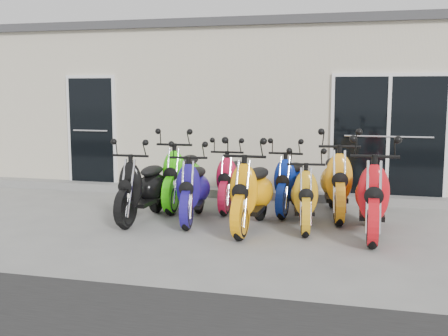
{
  "coord_description": "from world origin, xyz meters",
  "views": [
    {
      "loc": [
        2.32,
        -8.17,
        2.01
      ],
      "look_at": [
        0.0,
        0.6,
        0.75
      ],
      "focal_mm": 45.0,
      "sensor_mm": 36.0,
      "label": 1
    }
  ],
  "objects_px": {
    "scooter_front_black": "(142,179)",
    "scooter_front_orange_a": "(252,182)",
    "scooter_front_orange_b": "(305,187)",
    "scooter_back_blue": "(290,174)",
    "scooter_front_blue": "(193,180)",
    "scooter_back_red": "(232,172)",
    "scooter_back_green": "(182,167)",
    "scooter_back_yellow": "(337,172)",
    "scooter_front_red": "(373,185)"
  },
  "relations": [
    {
      "from": "scooter_front_black",
      "to": "scooter_front_orange_a",
      "type": "bearing_deg",
      "value": -3.84
    },
    {
      "from": "scooter_front_orange_b",
      "to": "scooter_back_blue",
      "type": "distance_m",
      "value": 1.07
    },
    {
      "from": "scooter_back_blue",
      "to": "scooter_front_orange_a",
      "type": "bearing_deg",
      "value": -102.45
    },
    {
      "from": "scooter_front_black",
      "to": "scooter_front_blue",
      "type": "relative_size",
      "value": 1.02
    },
    {
      "from": "scooter_back_red",
      "to": "scooter_front_black",
      "type": "bearing_deg",
      "value": -136.23
    },
    {
      "from": "scooter_front_blue",
      "to": "scooter_front_orange_a",
      "type": "distance_m",
      "value": 1.02
    },
    {
      "from": "scooter_back_green",
      "to": "scooter_back_red",
      "type": "distance_m",
      "value": 0.86
    },
    {
      "from": "scooter_back_yellow",
      "to": "scooter_back_green",
      "type": "bearing_deg",
      "value": 171.5
    },
    {
      "from": "scooter_front_black",
      "to": "scooter_front_orange_b",
      "type": "distance_m",
      "value": 2.49
    },
    {
      "from": "scooter_front_orange_b",
      "to": "scooter_back_red",
      "type": "bearing_deg",
      "value": 134.42
    },
    {
      "from": "scooter_front_black",
      "to": "scooter_front_blue",
      "type": "xyz_separation_m",
      "value": [
        0.78,
        0.14,
        -0.01
      ]
    },
    {
      "from": "scooter_front_orange_a",
      "to": "scooter_front_red",
      "type": "bearing_deg",
      "value": 4.09
    },
    {
      "from": "scooter_front_blue",
      "to": "scooter_front_orange_b",
      "type": "bearing_deg",
      "value": -7.59
    },
    {
      "from": "scooter_front_orange_b",
      "to": "scooter_front_red",
      "type": "relative_size",
      "value": 0.85
    },
    {
      "from": "scooter_front_orange_b",
      "to": "scooter_back_yellow",
      "type": "bearing_deg",
      "value": 56.87
    },
    {
      "from": "scooter_front_black",
      "to": "scooter_back_yellow",
      "type": "relative_size",
      "value": 0.9
    },
    {
      "from": "scooter_front_red",
      "to": "scooter_back_green",
      "type": "height_order",
      "value": "scooter_front_red"
    },
    {
      "from": "scooter_back_blue",
      "to": "scooter_back_yellow",
      "type": "height_order",
      "value": "scooter_back_yellow"
    },
    {
      "from": "scooter_front_blue",
      "to": "scooter_back_green",
      "type": "height_order",
      "value": "scooter_back_green"
    },
    {
      "from": "scooter_front_orange_a",
      "to": "scooter_back_red",
      "type": "bearing_deg",
      "value": 116.8
    },
    {
      "from": "scooter_front_black",
      "to": "scooter_back_yellow",
      "type": "distance_m",
      "value": 3.07
    },
    {
      "from": "scooter_back_red",
      "to": "scooter_front_red",
      "type": "bearing_deg",
      "value": -30.82
    },
    {
      "from": "scooter_front_black",
      "to": "scooter_back_yellow",
      "type": "height_order",
      "value": "scooter_back_yellow"
    },
    {
      "from": "scooter_back_green",
      "to": "scooter_back_yellow",
      "type": "distance_m",
      "value": 2.6
    },
    {
      "from": "scooter_back_red",
      "to": "scooter_back_blue",
      "type": "distance_m",
      "value": 0.99
    },
    {
      "from": "scooter_back_red",
      "to": "scooter_front_orange_b",
      "type": "bearing_deg",
      "value": -39.29
    },
    {
      "from": "scooter_back_green",
      "to": "scooter_front_orange_b",
      "type": "bearing_deg",
      "value": -24.66
    },
    {
      "from": "scooter_front_orange_a",
      "to": "scooter_back_blue",
      "type": "distance_m",
      "value": 1.37
    },
    {
      "from": "scooter_front_red",
      "to": "scooter_front_blue",
      "type": "bearing_deg",
      "value": 174.06
    },
    {
      "from": "scooter_front_black",
      "to": "scooter_back_red",
      "type": "bearing_deg",
      "value": 46.98
    },
    {
      "from": "scooter_front_red",
      "to": "scooter_back_green",
      "type": "xyz_separation_m",
      "value": [
        -3.16,
        1.15,
        -0.02
      ]
    },
    {
      "from": "scooter_front_blue",
      "to": "scooter_front_orange_a",
      "type": "height_order",
      "value": "scooter_front_orange_a"
    },
    {
      "from": "scooter_front_black",
      "to": "scooter_back_blue",
      "type": "relative_size",
      "value": 1.03
    },
    {
      "from": "scooter_back_red",
      "to": "scooter_back_yellow",
      "type": "bearing_deg",
      "value": -6.67
    },
    {
      "from": "scooter_front_blue",
      "to": "scooter_front_orange_a",
      "type": "relative_size",
      "value": 0.93
    },
    {
      "from": "scooter_front_black",
      "to": "scooter_front_blue",
      "type": "distance_m",
      "value": 0.79
    },
    {
      "from": "scooter_back_green",
      "to": "scooter_back_blue",
      "type": "height_order",
      "value": "scooter_back_green"
    },
    {
      "from": "scooter_back_green",
      "to": "scooter_back_red",
      "type": "relative_size",
      "value": 1.11
    },
    {
      "from": "scooter_front_blue",
      "to": "scooter_back_red",
      "type": "distance_m",
      "value": 1.1
    },
    {
      "from": "scooter_back_green",
      "to": "scooter_back_yellow",
      "type": "relative_size",
      "value": 0.96
    },
    {
      "from": "scooter_front_blue",
      "to": "scooter_front_red",
      "type": "relative_size",
      "value": 0.89
    },
    {
      "from": "scooter_front_blue",
      "to": "scooter_back_yellow",
      "type": "bearing_deg",
      "value": 14.86
    },
    {
      "from": "scooter_back_blue",
      "to": "scooter_front_blue",
      "type": "bearing_deg",
      "value": -139.2
    },
    {
      "from": "scooter_front_blue",
      "to": "scooter_front_orange_b",
      "type": "height_order",
      "value": "scooter_front_blue"
    },
    {
      "from": "scooter_back_red",
      "to": "scooter_back_green",
      "type": "bearing_deg",
      "value": -175.92
    },
    {
      "from": "scooter_front_red",
      "to": "scooter_back_green",
      "type": "bearing_deg",
      "value": 158.48
    },
    {
      "from": "scooter_front_orange_b",
      "to": "scooter_back_green",
      "type": "distance_m",
      "value": 2.39
    },
    {
      "from": "scooter_front_black",
      "to": "scooter_back_red",
      "type": "distance_m",
      "value": 1.64
    },
    {
      "from": "scooter_back_yellow",
      "to": "scooter_back_blue",
      "type": "bearing_deg",
      "value": 163.0
    },
    {
      "from": "scooter_front_orange_b",
      "to": "scooter_back_red",
      "type": "height_order",
      "value": "scooter_back_red"
    }
  ]
}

